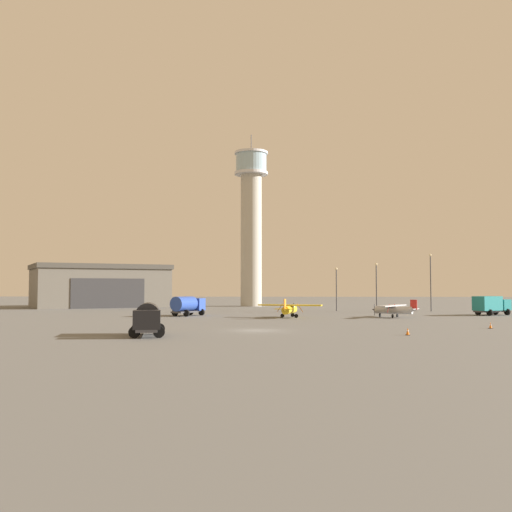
{
  "coord_description": "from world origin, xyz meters",
  "views": [
    {
      "loc": [
        2.75,
        -57.07,
        4.3
      ],
      "look_at": [
        -1.19,
        21.98,
        8.6
      ],
      "focal_mm": 40.23,
      "sensor_mm": 36.0,
      "label": 1
    }
  ],
  "objects": [
    {
      "name": "control_tower",
      "position": [
        -4.81,
        72.27,
        19.94
      ],
      "size": [
        7.61,
        7.61,
        39.17
      ],
      "color": "#B2AD9E",
      "rests_on": "ground_plane"
    },
    {
      "name": "airplane_yellow",
      "position": [
        3.42,
        23.85,
        1.25
      ],
      "size": [
        9.12,
        7.12,
        2.68
      ],
      "rotation": [
        0.0,
        0.0,
        1.36
      ],
      "color": "gold",
      "rests_on": "ground_plane"
    },
    {
      "name": "hangar",
      "position": [
        -37.56,
        65.89,
        4.56
      ],
      "size": [
        33.23,
        29.83,
        9.09
      ],
      "rotation": [
        0.0,
        0.0,
        -1.05
      ],
      "color": "#6B665B",
      "rests_on": "ground_plane"
    },
    {
      "name": "traffic_cone_near_left",
      "position": [
        13.75,
        -4.94,
        0.33
      ],
      "size": [
        0.36,
        0.36,
        0.67
      ],
      "color": "black",
      "rests_on": "ground_plane"
    },
    {
      "name": "truck_fuel_tanker_black",
      "position": [
        -9.35,
        -6.79,
        1.6
      ],
      "size": [
        3.82,
        6.22,
        2.89
      ],
      "rotation": [
        0.0,
        0.0,
        4.92
      ],
      "color": "#38383D",
      "rests_on": "ground_plane"
    },
    {
      "name": "traffic_cone_near_right",
      "position": [
        24.08,
        3.74,
        0.32
      ],
      "size": [
        0.36,
        0.36,
        0.66
      ],
      "color": "black",
      "rests_on": "ground_plane"
    },
    {
      "name": "light_post_west",
      "position": [
        28.78,
        46.52,
        5.98
      ],
      "size": [
        0.44,
        0.44,
        10.23
      ],
      "color": "#38383D",
      "rests_on": "ground_plane"
    },
    {
      "name": "light_post_east",
      "position": [
        12.1,
        47.12,
        4.72
      ],
      "size": [
        0.44,
        0.44,
        7.82
      ],
      "color": "#38383D",
      "rests_on": "ground_plane"
    },
    {
      "name": "truck_box_teal",
      "position": [
        34.3,
        32.48,
        1.62
      ],
      "size": [
        6.5,
        5.34,
        2.9
      ],
      "rotation": [
        0.0,
        0.0,
        0.57
      ],
      "color": "#38383D",
      "rests_on": "ground_plane"
    },
    {
      "name": "truck_fuel_tanker_blue",
      "position": [
        -11.79,
        28.35,
        1.64
      ],
      "size": [
        4.66,
        6.47,
        2.92
      ],
      "rotation": [
        0.0,
        0.0,
        1.13
      ],
      "color": "#38383D",
      "rests_on": "ground_plane"
    },
    {
      "name": "ground_plane",
      "position": [
        0.0,
        0.0,
        0.0
      ],
      "size": [
        400.0,
        400.0,
        0.0
      ],
      "primitive_type": "plane",
      "color": "#60605E"
    },
    {
      "name": "light_post_north",
      "position": [
        18.45,
        41.95,
        5.03
      ],
      "size": [
        0.44,
        0.44,
        8.42
      ],
      "color": "#38383D",
      "rests_on": "ground_plane"
    },
    {
      "name": "airplane_silver",
      "position": [
        18.27,
        25.26,
        1.19
      ],
      "size": [
        6.47,
        8.03,
        2.55
      ],
      "rotation": [
        0.0,
        0.0,
        2.6
      ],
      "color": "#B7BABF",
      "rests_on": "ground_plane"
    }
  ]
}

